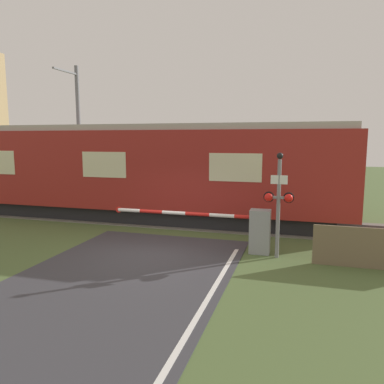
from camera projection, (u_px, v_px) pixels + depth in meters
ground_plane at (153, 253)px, 11.23m from camera, size 80.00×80.00×0.00m
track_bed at (194, 221)px, 15.50m from camera, size 36.00×3.20×0.13m
train at (122, 171)px, 16.11m from camera, size 18.81×3.06×3.97m
crossing_barrier at (249, 229)px, 11.22m from camera, size 5.04×0.44×1.32m
signal_post at (279, 199)px, 10.57m from camera, size 0.85×0.26×3.02m
catenary_pole at (79, 135)px, 18.46m from camera, size 0.20×1.90×6.90m
roadside_fence at (373, 249)px, 9.79m from camera, size 3.02×0.06×1.10m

